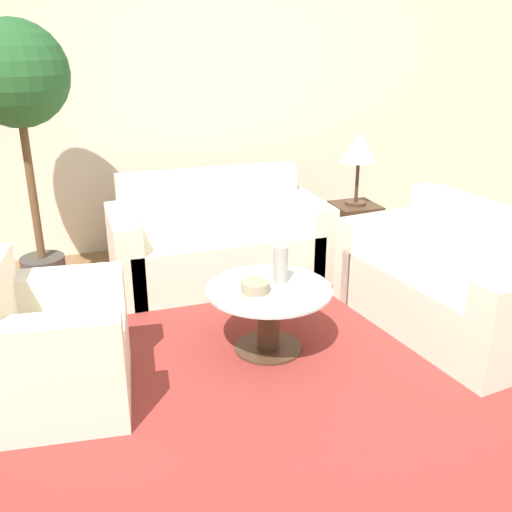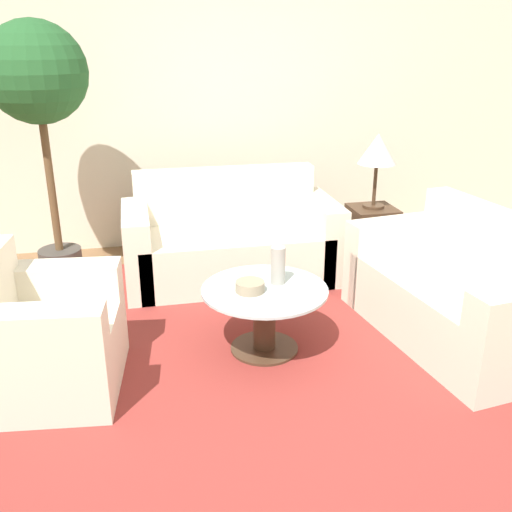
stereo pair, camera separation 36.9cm
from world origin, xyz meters
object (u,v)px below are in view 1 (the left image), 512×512
at_px(coffee_table, 269,310).
at_px(potted_plant, 18,92).
at_px(sofa_main, 217,244).
at_px(vase, 281,264).
at_px(armchair, 45,353).
at_px(table_lamp, 359,149).
at_px(bowl, 255,287).
at_px(loveseat, 452,287).

height_order(coffee_table, potted_plant, potted_plant).
height_order(sofa_main, vase, sofa_main).
height_order(sofa_main, coffee_table, sofa_main).
bearing_deg(potted_plant, vase, -42.55).
relative_size(armchair, coffee_table, 1.13).
relative_size(sofa_main, table_lamp, 2.76).
relative_size(vase, bowl, 1.35).
bearing_deg(coffee_table, sofa_main, 89.85).
bearing_deg(loveseat, table_lamp, 175.87).
bearing_deg(potted_plant, bowl, -48.44).
distance_m(armchair, table_lamp, 2.96).
bearing_deg(bowl, coffee_table, 13.90).
xyz_separation_m(coffee_table, table_lamp, (1.22, 1.20, 0.73)).
distance_m(coffee_table, vase, 0.30).
bearing_deg(potted_plant, coffee_table, -45.85).
distance_m(armchair, bowl, 1.24).
xyz_separation_m(sofa_main, coffee_table, (-0.00, -1.26, -0.01)).
relative_size(sofa_main, potted_plant, 0.85).
relative_size(loveseat, potted_plant, 0.79).
bearing_deg(loveseat, bowl, -100.03).
bearing_deg(vase, bowl, -156.24).
relative_size(sofa_main, vase, 7.11).
distance_m(sofa_main, potted_plant, 1.85).
bearing_deg(vase, sofa_main, 94.56).
xyz_separation_m(armchair, potted_plant, (-0.04, 1.54, 1.23)).
xyz_separation_m(loveseat, coffee_table, (-1.30, 0.08, -0.01)).
bearing_deg(coffee_table, potted_plant, 134.15).
height_order(loveseat, coffee_table, loveseat).
xyz_separation_m(sofa_main, potted_plant, (-1.37, 0.14, 1.24)).
bearing_deg(vase, coffee_table, -147.81).
bearing_deg(vase, potted_plant, 137.45).
xyz_separation_m(armchair, bowl, (1.23, 0.11, 0.17)).
xyz_separation_m(sofa_main, armchair, (-1.33, -1.40, 0.01)).
distance_m(sofa_main, armchair, 1.93).
bearing_deg(bowl, armchair, -174.86).
height_order(sofa_main, armchair, sofa_main).
relative_size(loveseat, bowl, 8.89).
bearing_deg(potted_plant, loveseat, -29.12).
distance_m(sofa_main, vase, 1.23).
distance_m(table_lamp, potted_plant, 2.64).
bearing_deg(bowl, potted_plant, 131.56).
bearing_deg(bowl, table_lamp, 42.85).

